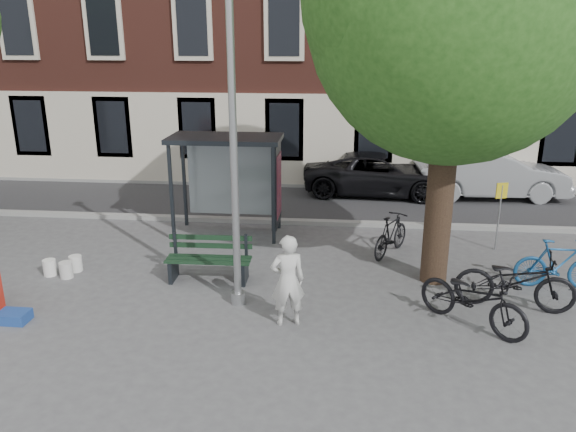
# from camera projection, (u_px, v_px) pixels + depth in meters

# --- Properties ---
(ground) EXTENTS (90.00, 90.00, 0.00)m
(ground) POSITION_uv_depth(u_px,v_px,m) (238.00, 303.00, 11.10)
(ground) COLOR #4C4C4F
(ground) RESTS_ON ground
(road) EXTENTS (40.00, 4.00, 0.01)m
(road) POSITION_uv_depth(u_px,v_px,m) (278.00, 203.00, 17.73)
(road) COLOR #28282B
(road) RESTS_ON ground
(curb_near) EXTENTS (40.00, 0.25, 0.12)m
(curb_near) POSITION_uv_depth(u_px,v_px,m) (270.00, 221.00, 15.82)
(curb_near) COLOR gray
(curb_near) RESTS_ON ground
(curb_far) EXTENTS (40.00, 0.25, 0.12)m
(curb_far) POSITION_uv_depth(u_px,v_px,m) (285.00, 185.00, 19.61)
(curb_far) COLOR gray
(curb_far) RESTS_ON ground
(lamppost) EXTENTS (0.28, 0.35, 6.11)m
(lamppost) POSITION_uv_depth(u_px,v_px,m) (234.00, 166.00, 10.25)
(lamppost) COLOR #9EA0A3
(lamppost) RESTS_ON ground
(tree_right) EXTENTS (5.76, 5.60, 8.20)m
(tree_right) POSITION_uv_depth(u_px,v_px,m) (459.00, 3.00, 10.32)
(tree_right) COLOR black
(tree_right) RESTS_ON ground
(bus_shelter) EXTENTS (2.85, 1.45, 2.62)m
(bus_shelter) POSITION_uv_depth(u_px,v_px,m) (242.00, 163.00, 14.46)
(bus_shelter) COLOR #1E2328
(bus_shelter) RESTS_ON ground
(painter) EXTENTS (0.72, 0.56, 1.72)m
(painter) POSITION_uv_depth(u_px,v_px,m) (288.00, 281.00, 10.06)
(painter) COLOR silver
(painter) RESTS_ON ground
(bench) EXTENTS (1.83, 0.64, 0.94)m
(bench) POSITION_uv_depth(u_px,v_px,m) (209.00, 261.00, 12.06)
(bench) COLOR #1E2328
(bench) RESTS_ON ground
(bike_a) EXTENTS (2.32, 1.16, 1.16)m
(bike_a) POSITION_uv_depth(u_px,v_px,m) (515.00, 281.00, 10.73)
(bike_a) COLOR black
(bike_a) RESTS_ON ground
(bike_b) EXTENTS (1.78, 0.55, 1.06)m
(bike_b) POSITION_uv_depth(u_px,v_px,m) (559.00, 264.00, 11.62)
(bike_b) COLOR navy
(bike_b) RESTS_ON ground
(bike_c) EXTENTS (2.09, 1.97, 1.12)m
(bike_c) POSITION_uv_depth(u_px,v_px,m) (473.00, 298.00, 10.06)
(bike_c) COLOR black
(bike_c) RESTS_ON ground
(bike_d) EXTENTS (1.25, 1.69, 1.01)m
(bike_d) POSITION_uv_depth(u_px,v_px,m) (391.00, 235.00, 13.42)
(bike_d) COLOR black
(bike_d) RESTS_ON ground
(car_dark) EXTENTS (5.02, 2.56, 1.36)m
(car_dark) POSITION_uv_depth(u_px,v_px,m) (378.00, 174.00, 18.56)
(car_dark) COLOR black
(car_dark) RESTS_ON ground
(car_silver) EXTENTS (4.88, 1.92, 1.58)m
(car_silver) POSITION_uv_depth(u_px,v_px,m) (490.00, 174.00, 18.10)
(car_silver) COLOR #989C9F
(car_silver) RESTS_ON ground
(blue_crate) EXTENTS (0.55, 0.40, 0.20)m
(blue_crate) POSITION_uv_depth(u_px,v_px,m) (14.00, 317.00, 10.36)
(blue_crate) COLOR navy
(blue_crate) RESTS_ON ground
(bucket_a) EXTENTS (0.37, 0.37, 0.36)m
(bucket_a) POSITION_uv_depth(u_px,v_px,m) (76.00, 263.00, 12.57)
(bucket_a) COLOR white
(bucket_a) RESTS_ON ground
(bucket_b) EXTENTS (0.35, 0.35, 0.36)m
(bucket_b) POSITION_uv_depth(u_px,v_px,m) (66.00, 270.00, 12.22)
(bucket_b) COLOR silver
(bucket_b) RESTS_ON ground
(bucket_c) EXTENTS (0.29, 0.29, 0.36)m
(bucket_c) POSITION_uv_depth(u_px,v_px,m) (50.00, 268.00, 12.35)
(bucket_c) COLOR white
(bucket_c) RESTS_ON ground
(notice_sign) EXTENTS (0.29, 0.11, 1.70)m
(notice_sign) POSITION_uv_depth(u_px,v_px,m) (500.00, 203.00, 13.52)
(notice_sign) COLOR #9EA0A3
(notice_sign) RESTS_ON ground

